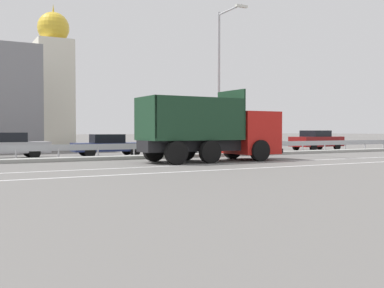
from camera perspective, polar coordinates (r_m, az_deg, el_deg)
The scene contains 14 objects.
ground_plane at distance 22.72m, azimuth 0.93°, elevation -2.07°, with size 320.00×320.00×0.00m, color #605E5B.
lane_strip_0 at distance 20.43m, azimuth 4.81°, elevation -2.49°, with size 62.45×0.16×0.01m, color silver.
lane_strip_1 at distance 18.36m, azimuth 9.17°, elevation -2.98°, with size 62.45×0.16×0.01m, color silver.
median_island at distance 24.95m, azimuth -1.94°, elevation -1.52°, with size 34.35×1.10×0.18m, color gray.
median_guardrail at distance 26.02m, azimuth -3.14°, elevation -0.33°, with size 62.45×0.09×0.78m.
dump_truck at distance 22.40m, azimuth 4.25°, elevation 1.15°, with size 7.24×2.78×3.50m.
median_road_sign at distance 27.24m, azimuth 6.61°, elevation 1.16°, with size 0.85×0.16×2.27m.
street_lamp_1 at distance 26.48m, azimuth 3.65°, elevation 8.73°, with size 0.70×2.57×8.42m.
parked_car_3 at distance 25.93m, azimuth -22.77°, elevation -0.17°, with size 4.69×1.96×1.40m.
parked_car_4 at distance 26.67m, azimuth -10.53°, elevation -0.12°, with size 4.31×1.95×1.29m.
parked_car_5 at distance 29.29m, azimuth -1.18°, elevation 0.19°, with size 4.96×2.18×1.40m.
parked_car_6 at distance 32.15m, azimuth 7.66°, elevation 0.20°, with size 3.94×2.03×1.25m.
parked_car_7 at distance 35.35m, azimuth 15.51°, elevation 0.47°, with size 4.25×2.13×1.50m.
church_tower at distance 49.27m, azimuth -17.13°, elevation 7.75°, with size 3.60×3.60×14.63m.
Camera 1 is at (-11.14, -19.74, 1.51)m, focal length 42.00 mm.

